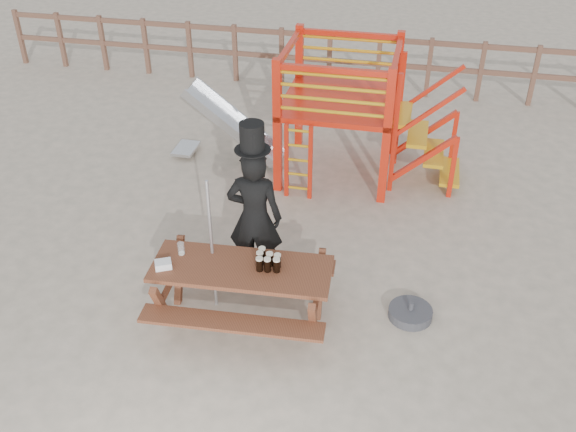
% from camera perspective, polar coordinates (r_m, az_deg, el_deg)
% --- Properties ---
extents(ground, '(60.00, 60.00, 0.00)m').
position_cam_1_polar(ground, '(7.71, -1.29, -8.66)').
color(ground, '#C2AE96').
rests_on(ground, ground).
extents(back_fence, '(15.09, 0.09, 1.20)m').
position_cam_1_polar(back_fence, '(13.37, 5.89, 13.99)').
color(back_fence, brown).
rests_on(back_fence, ground).
extents(playground_fort, '(4.71, 1.84, 2.10)m').
position_cam_1_polar(playground_fort, '(10.08, 4.15, 9.44)').
color(playground_fort, red).
rests_on(playground_fort, ground).
extents(picnic_table, '(2.09, 1.50, 0.78)m').
position_cam_1_polar(picnic_table, '(7.33, -4.09, -6.31)').
color(picnic_table, brown).
rests_on(picnic_table, ground).
extents(man_with_hat, '(0.69, 0.47, 2.16)m').
position_cam_1_polar(man_with_hat, '(7.66, -2.98, 0.15)').
color(man_with_hat, black).
rests_on(man_with_hat, ground).
extents(metal_pole, '(0.04, 0.04, 1.73)m').
position_cam_1_polar(metal_pole, '(7.34, -6.79, -2.69)').
color(metal_pole, '#B2B2B7').
rests_on(metal_pole, ground).
extents(parasol_base, '(0.52, 0.52, 0.22)m').
position_cam_1_polar(parasol_base, '(7.76, 10.82, -8.46)').
color(parasol_base, '#3A3A3F').
rests_on(parasol_base, ground).
extents(paper_bag, '(0.22, 0.21, 0.08)m').
position_cam_1_polar(paper_bag, '(7.23, -11.03, -4.25)').
color(paper_bag, white).
rests_on(paper_bag, picnic_table).
extents(stout_pints, '(0.29, 0.27, 0.17)m').
position_cam_1_polar(stout_pints, '(7.08, -1.83, -4.00)').
color(stout_pints, black).
rests_on(stout_pints, picnic_table).
extents(empty_glasses, '(0.08, 0.08, 0.15)m').
position_cam_1_polar(empty_glasses, '(7.38, -9.48, -2.92)').
color(empty_glasses, silver).
rests_on(empty_glasses, picnic_table).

